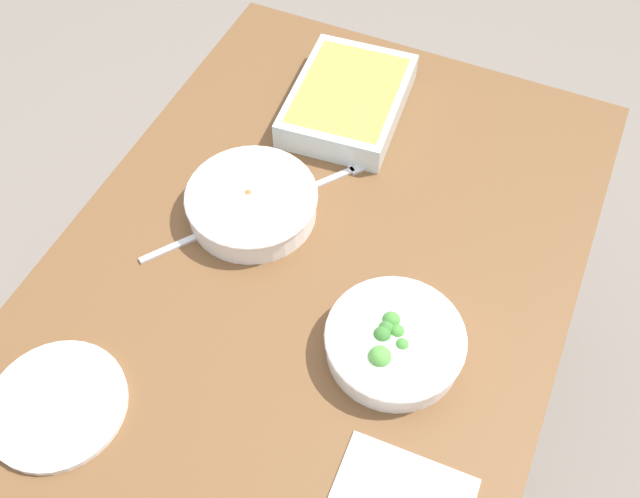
% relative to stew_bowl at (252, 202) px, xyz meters
% --- Properties ---
extents(ground_plane, '(6.00, 6.00, 0.00)m').
position_rel_stew_bowl_xyz_m(ground_plane, '(-0.03, -0.15, -0.77)').
color(ground_plane, slate).
extents(dining_table, '(1.20, 0.90, 0.74)m').
position_rel_stew_bowl_xyz_m(dining_table, '(-0.03, -0.15, -0.12)').
color(dining_table, brown).
rests_on(dining_table, ground_plane).
extents(stew_bowl, '(0.25, 0.25, 0.06)m').
position_rel_stew_bowl_xyz_m(stew_bowl, '(0.00, 0.00, 0.00)').
color(stew_bowl, white).
rests_on(stew_bowl, dining_table).
extents(broccoli_bowl, '(0.23, 0.23, 0.07)m').
position_rel_stew_bowl_xyz_m(broccoli_bowl, '(-0.16, -0.34, -0.00)').
color(broccoli_bowl, white).
rests_on(broccoli_bowl, dining_table).
extents(baking_dish, '(0.32, 0.25, 0.06)m').
position_rel_stew_bowl_xyz_m(baking_dish, '(0.32, -0.06, 0.00)').
color(baking_dish, silver).
rests_on(baking_dish, dining_table).
extents(side_plate, '(0.22, 0.22, 0.01)m').
position_rel_stew_bowl_xyz_m(side_plate, '(-0.47, 0.10, -0.03)').
color(side_plate, white).
rests_on(side_plate, dining_table).
extents(spoon_by_stew, '(0.15, 0.12, 0.01)m').
position_rel_stew_bowl_xyz_m(spoon_by_stew, '(-0.09, 0.07, -0.03)').
color(spoon_by_stew, silver).
rests_on(spoon_by_stew, dining_table).
extents(spoon_by_broccoli, '(0.10, 0.16, 0.01)m').
position_rel_stew_bowl_xyz_m(spoon_by_broccoli, '(-0.14, -0.31, -0.03)').
color(spoon_by_broccoli, silver).
rests_on(spoon_by_broccoli, dining_table).
extents(fork_on_table, '(0.15, 0.12, 0.01)m').
position_rel_stew_bowl_xyz_m(fork_on_table, '(0.15, -0.11, -0.03)').
color(fork_on_table, silver).
rests_on(fork_on_table, dining_table).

